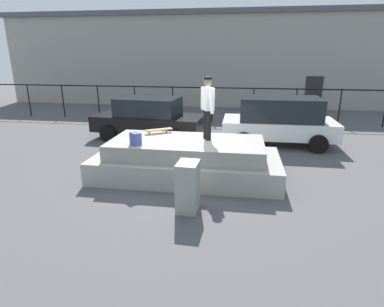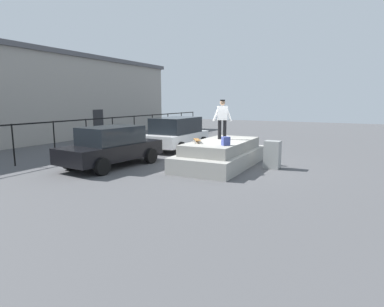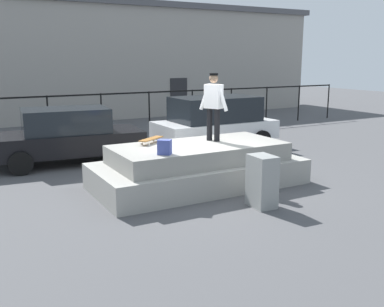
{
  "view_description": "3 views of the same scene",
  "coord_description": "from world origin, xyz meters",
  "px_view_note": "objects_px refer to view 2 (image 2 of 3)",
  "views": [
    {
      "loc": [
        1.42,
        -8.1,
        3.26
      ],
      "look_at": [
        0.05,
        0.65,
        0.46
      ],
      "focal_mm": 29.47,
      "sensor_mm": 36.0,
      "label": 1
    },
    {
      "loc": [
        -12.18,
        -4.91,
        2.66
      ],
      "look_at": [
        -0.18,
        1.31,
        0.43
      ],
      "focal_mm": 30.15,
      "sensor_mm": 36.0,
      "label": 2
    },
    {
      "loc": [
        -5.2,
        -9.01,
        3.06
      ],
      "look_at": [
        0.15,
        0.63,
        0.67
      ],
      "focal_mm": 41.49,
      "sensor_mm": 36.0,
      "label": 3
    }
  ],
  "objects_px": {
    "skateboarder": "(222,117)",
    "skateboard": "(197,140)",
    "backpack": "(226,141)",
    "car_black_sedan_near": "(112,146)",
    "utility_box": "(272,155)",
    "car_white_hatchback_mid": "(176,133)"
  },
  "relations": [
    {
      "from": "backpack",
      "to": "car_white_hatchback_mid",
      "type": "xyz_separation_m",
      "value": [
        4.05,
        4.45,
        -0.26
      ]
    },
    {
      "from": "car_white_hatchback_mid",
      "to": "utility_box",
      "type": "distance_m",
      "value": 6.31
    },
    {
      "from": "skateboarder",
      "to": "car_black_sedan_near",
      "type": "xyz_separation_m",
      "value": [
        -2.75,
        3.7,
        -1.15
      ]
    },
    {
      "from": "skateboarder",
      "to": "car_white_hatchback_mid",
      "type": "distance_m",
      "value": 4.39
    },
    {
      "from": "skateboarder",
      "to": "utility_box",
      "type": "height_order",
      "value": "skateboarder"
    },
    {
      "from": "skateboard",
      "to": "backpack",
      "type": "xyz_separation_m",
      "value": [
        -0.27,
        -1.31,
        0.06
      ]
    },
    {
      "from": "skateboard",
      "to": "car_black_sedan_near",
      "type": "height_order",
      "value": "car_black_sedan_near"
    },
    {
      "from": "skateboard",
      "to": "utility_box",
      "type": "distance_m",
      "value": 3.03
    },
    {
      "from": "skateboard",
      "to": "car_white_hatchback_mid",
      "type": "xyz_separation_m",
      "value": [
        3.78,
        3.13,
        -0.2
      ]
    },
    {
      "from": "skateboarder",
      "to": "car_white_hatchback_mid",
      "type": "bearing_deg",
      "value": 57.4
    },
    {
      "from": "backpack",
      "to": "car_black_sedan_near",
      "type": "xyz_separation_m",
      "value": [
        -1.0,
        4.56,
        -0.36
      ]
    },
    {
      "from": "car_black_sedan_near",
      "to": "skateboard",
      "type": "bearing_deg",
      "value": -68.74
    },
    {
      "from": "utility_box",
      "to": "skateboarder",
      "type": "bearing_deg",
      "value": 88.58
    },
    {
      "from": "car_black_sedan_near",
      "to": "utility_box",
      "type": "xyz_separation_m",
      "value": [
        2.58,
        -5.91,
        -0.28
      ]
    },
    {
      "from": "skateboarder",
      "to": "skateboard",
      "type": "distance_m",
      "value": 1.77
    },
    {
      "from": "backpack",
      "to": "skateboarder",
      "type": "bearing_deg",
      "value": -112.93
    },
    {
      "from": "utility_box",
      "to": "skateboard",
      "type": "bearing_deg",
      "value": 119.2
    },
    {
      "from": "car_white_hatchback_mid",
      "to": "car_black_sedan_near",
      "type": "bearing_deg",
      "value": 178.75
    },
    {
      "from": "skateboard",
      "to": "car_white_hatchback_mid",
      "type": "bearing_deg",
      "value": 39.67
    },
    {
      "from": "backpack",
      "to": "car_black_sedan_near",
      "type": "height_order",
      "value": "car_black_sedan_near"
    },
    {
      "from": "skateboard",
      "to": "backpack",
      "type": "bearing_deg",
      "value": -101.43
    },
    {
      "from": "utility_box",
      "to": "backpack",
      "type": "bearing_deg",
      "value": 142.4
    }
  ]
}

